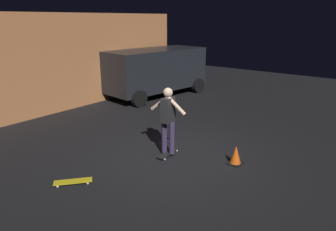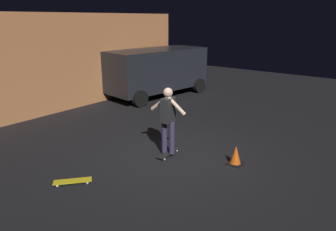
{
  "view_description": "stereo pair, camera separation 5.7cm",
  "coord_description": "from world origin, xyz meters",
  "px_view_note": "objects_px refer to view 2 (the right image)",
  "views": [
    {
      "loc": [
        -5.63,
        -4.21,
        3.32
      ],
      "look_at": [
        0.05,
        0.25,
        1.05
      ],
      "focal_mm": 33.26,
      "sensor_mm": 36.0,
      "label": 1
    },
    {
      "loc": [
        -5.59,
        -4.26,
        3.32
      ],
      "look_at": [
        0.05,
        0.25,
        1.05
      ],
      "focal_mm": 33.26,
      "sensor_mm": 36.0,
      "label": 2
    }
  ],
  "objects_px": {
    "skateboard_spare": "(73,181)",
    "traffic_cone": "(236,156)",
    "skater": "(168,116)",
    "parked_van": "(157,69)",
    "skateboard_ridden": "(168,153)"
  },
  "relations": [
    {
      "from": "parked_van",
      "to": "skateboard_ridden",
      "type": "height_order",
      "value": "parked_van"
    },
    {
      "from": "skater",
      "to": "skateboard_ridden",
      "type": "bearing_deg",
      "value": 116.57
    },
    {
      "from": "skateboard_spare",
      "to": "traffic_cone",
      "type": "xyz_separation_m",
      "value": [
        2.96,
        -2.24,
        0.16
      ]
    },
    {
      "from": "skateboard_spare",
      "to": "traffic_cone",
      "type": "distance_m",
      "value": 3.71
    },
    {
      "from": "parked_van",
      "to": "traffic_cone",
      "type": "relative_size",
      "value": 10.46
    },
    {
      "from": "parked_van",
      "to": "skateboard_spare",
      "type": "bearing_deg",
      "value": -152.23
    },
    {
      "from": "skater",
      "to": "traffic_cone",
      "type": "distance_m",
      "value": 1.87
    },
    {
      "from": "parked_van",
      "to": "skater",
      "type": "height_order",
      "value": "parked_van"
    },
    {
      "from": "skateboard_spare",
      "to": "traffic_cone",
      "type": "bearing_deg",
      "value": -37.15
    },
    {
      "from": "parked_van",
      "to": "skateboard_ridden",
      "type": "relative_size",
      "value": 6.03
    },
    {
      "from": "skateboard_ridden",
      "to": "skater",
      "type": "xyz_separation_m",
      "value": [
        0.0,
        -0.0,
        0.98
      ]
    },
    {
      "from": "skateboard_ridden",
      "to": "traffic_cone",
      "type": "distance_m",
      "value": 1.68
    },
    {
      "from": "skateboard_ridden",
      "to": "skateboard_spare",
      "type": "distance_m",
      "value": 2.46
    },
    {
      "from": "skateboard_ridden",
      "to": "skater",
      "type": "distance_m",
      "value": 0.98
    },
    {
      "from": "skateboard_spare",
      "to": "skater",
      "type": "height_order",
      "value": "skater"
    }
  ]
}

